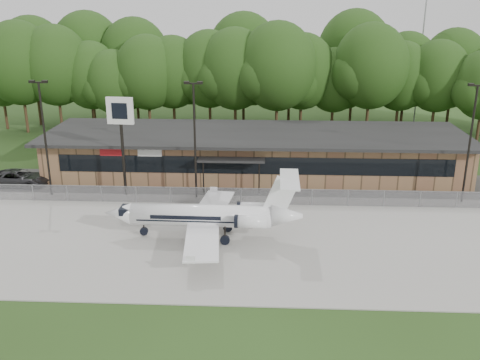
# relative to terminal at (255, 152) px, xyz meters

# --- Properties ---
(ground) EXTENTS (160.00, 160.00, 0.00)m
(ground) POSITION_rel_terminal_xyz_m (0.00, -23.94, -2.18)
(ground) COLOR #263F16
(ground) RESTS_ON ground
(apron) EXTENTS (64.00, 18.00, 0.08)m
(apron) POSITION_rel_terminal_xyz_m (0.00, -15.94, -2.14)
(apron) COLOR #9E9B93
(apron) RESTS_ON ground
(parking_lot) EXTENTS (50.00, 9.00, 0.06)m
(parking_lot) POSITION_rel_terminal_xyz_m (0.00, -4.44, -2.15)
(parking_lot) COLOR #383835
(parking_lot) RESTS_ON ground
(terminal) EXTENTS (41.00, 11.65, 4.30)m
(terminal) POSITION_rel_terminal_xyz_m (0.00, 0.00, 0.00)
(terminal) COLOR olive
(terminal) RESTS_ON ground
(fence) EXTENTS (46.00, 0.04, 1.52)m
(fence) POSITION_rel_terminal_xyz_m (0.00, -8.94, -1.40)
(fence) COLOR gray
(fence) RESTS_ON ground
(treeline) EXTENTS (72.00, 12.00, 15.00)m
(treeline) POSITION_rel_terminal_xyz_m (0.00, 18.06, 5.32)
(treeline) COLOR #1C3611
(treeline) RESTS_ON ground
(radio_mast) EXTENTS (0.20, 0.20, 25.00)m
(radio_mast) POSITION_rel_terminal_xyz_m (22.00, 24.06, 10.32)
(radio_mast) COLOR gray
(radio_mast) RESTS_ON ground
(light_pole_left) EXTENTS (1.55, 0.30, 10.23)m
(light_pole_left) POSITION_rel_terminal_xyz_m (-18.00, -7.44, 3.80)
(light_pole_left) COLOR black
(light_pole_left) RESTS_ON ground
(light_pole_mid) EXTENTS (1.55, 0.30, 10.23)m
(light_pole_mid) POSITION_rel_terminal_xyz_m (-5.00, -7.44, 3.80)
(light_pole_mid) COLOR black
(light_pole_mid) RESTS_ON ground
(light_pole_right) EXTENTS (1.55, 0.30, 10.23)m
(light_pole_right) POSITION_rel_terminal_xyz_m (18.00, -7.44, 3.80)
(light_pole_right) COLOR black
(light_pole_right) RESTS_ON ground
(business_jet) EXTENTS (14.44, 12.83, 4.88)m
(business_jet) POSITION_rel_terminal_xyz_m (-3.03, -15.82, -0.43)
(business_jet) COLOR white
(business_jet) RESTS_ON ground
(suv) EXTENTS (5.70, 2.68, 1.58)m
(suv) POSITION_rel_terminal_xyz_m (-22.00, -5.13, -1.39)
(suv) COLOR #303032
(suv) RESTS_ON ground
(pole_sign) EXTENTS (2.32, 0.46, 8.82)m
(pole_sign) POSITION_rel_terminal_xyz_m (-11.36, -7.14, 4.57)
(pole_sign) COLOR black
(pole_sign) RESTS_ON ground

